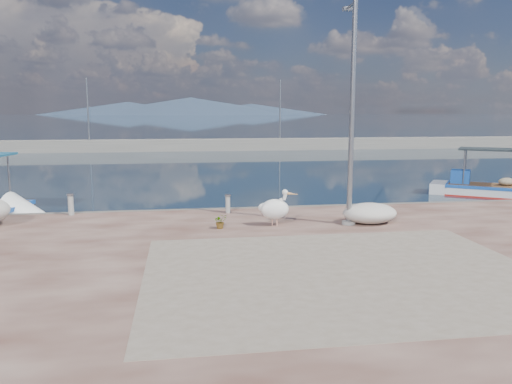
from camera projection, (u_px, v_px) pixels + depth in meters
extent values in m
plane|color=#162635|center=(276.00, 258.00, 14.25)|extent=(1400.00, 1400.00, 0.00)
cube|color=#49281F|center=(342.00, 346.00, 8.35)|extent=(44.00, 22.00, 0.50)
cube|color=gray|center=(343.00, 272.00, 11.38)|extent=(9.00, 7.00, 0.01)
cube|color=gray|center=(206.00, 145.00, 53.21)|extent=(120.00, 2.20, 1.20)
cylinder|color=gray|center=(88.00, 113.00, 50.92)|extent=(0.16, 0.16, 7.00)
cylinder|color=gray|center=(280.00, 113.00, 53.82)|extent=(0.16, 0.16, 7.00)
cone|color=#28384C|center=(128.00, 108.00, 637.46)|extent=(220.00, 220.00, 16.00)
cone|color=#28384C|center=(191.00, 106.00, 648.58)|extent=(280.00, 280.00, 22.00)
cone|color=#28384C|center=(251.00, 109.00, 660.83)|extent=(200.00, 200.00, 14.00)
cube|color=white|center=(490.00, 194.00, 24.65)|extent=(5.75, 4.75, 0.93)
cube|color=#1A4FAB|center=(491.00, 186.00, 24.59)|extent=(4.47, 3.90, 0.14)
cube|color=#B41D16|center=(490.00, 196.00, 24.66)|extent=(4.46, 3.88, 0.12)
cube|color=#1A4FAB|center=(460.00, 177.00, 25.14)|extent=(1.23, 1.23, 0.69)
cube|color=#202729|center=(494.00, 149.00, 24.30)|extent=(3.58, 3.23, 0.08)
cylinder|color=tan|center=(272.00, 221.00, 16.04)|extent=(0.04, 0.04, 0.30)
cylinder|color=tan|center=(277.00, 221.00, 16.01)|extent=(0.04, 0.04, 0.30)
ellipsoid|color=white|center=(275.00, 209.00, 15.96)|extent=(1.06, 0.86, 0.65)
cylinder|color=white|center=(284.00, 200.00, 15.85)|extent=(0.24, 0.19, 0.55)
sphere|color=white|center=(285.00, 192.00, 15.80)|extent=(0.18, 0.18, 0.18)
cone|color=tan|center=(292.00, 194.00, 15.76)|extent=(0.45, 0.25, 0.14)
cylinder|color=gray|center=(352.00, 116.00, 15.70)|extent=(0.16, 0.16, 7.00)
cylinder|color=gray|center=(349.00, 223.00, 16.25)|extent=(0.44, 0.44, 0.10)
cube|color=gray|center=(348.00, 9.00, 15.80)|extent=(0.35, 0.18, 0.12)
cylinder|color=gray|center=(228.00, 204.00, 18.04)|extent=(0.17, 0.17, 0.65)
cylinder|color=gray|center=(228.00, 195.00, 17.98)|extent=(0.22, 0.22, 0.06)
cylinder|color=gray|center=(71.00, 205.00, 17.65)|extent=(0.19, 0.19, 0.74)
cylinder|color=gray|center=(70.00, 194.00, 17.59)|extent=(0.25, 0.25, 0.06)
imported|color=#33722D|center=(220.00, 221.00, 15.66)|extent=(0.50, 0.47, 0.45)
ellipsoid|color=silver|center=(370.00, 213.00, 16.36)|extent=(1.78, 1.34, 0.67)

